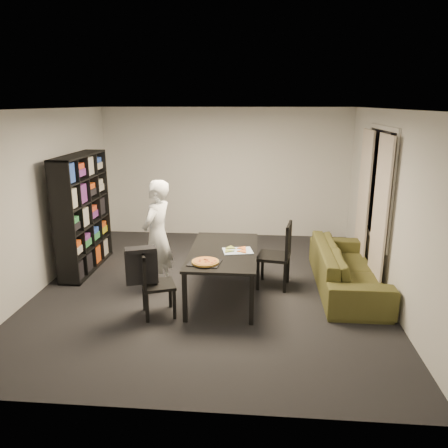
# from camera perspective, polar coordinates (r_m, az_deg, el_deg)

# --- Properties ---
(room) EXTENTS (5.01, 5.51, 2.61)m
(room) POSITION_cam_1_polar(r_m,az_deg,el_deg) (6.24, -1.81, 2.76)
(room) COLOR black
(room) RESTS_ON ground
(window_pane) EXTENTS (0.02, 1.40, 1.60)m
(window_pane) POSITION_cam_1_polar(r_m,az_deg,el_deg) (6.98, 19.58, 4.92)
(window_pane) COLOR black
(window_pane) RESTS_ON room
(window_frame) EXTENTS (0.03, 1.52, 1.72)m
(window_frame) POSITION_cam_1_polar(r_m,az_deg,el_deg) (6.98, 19.54, 4.92)
(window_frame) COLOR white
(window_frame) RESTS_ON room
(curtain_left) EXTENTS (0.03, 0.70, 2.25)m
(curtain_left) POSITION_cam_1_polar(r_m,az_deg,el_deg) (6.54, 19.69, 1.08)
(curtain_left) COLOR beige
(curtain_left) RESTS_ON room
(curtain_right) EXTENTS (0.03, 0.70, 2.25)m
(curtain_right) POSITION_cam_1_polar(r_m,az_deg,el_deg) (7.52, 17.75, 3.07)
(curtain_right) COLOR beige
(curtain_right) RESTS_ON room
(bookshelf) EXTENTS (0.35, 1.50, 1.90)m
(bookshelf) POSITION_cam_1_polar(r_m,az_deg,el_deg) (7.44, -17.95, 1.34)
(bookshelf) COLOR black
(bookshelf) RESTS_ON room
(dining_table) EXTENTS (0.93, 1.67, 0.70)m
(dining_table) POSITION_cam_1_polar(r_m,az_deg,el_deg) (6.11, -0.08, -4.00)
(dining_table) COLOR black
(dining_table) RESTS_ON room
(chair_left) EXTENTS (0.52, 0.52, 0.87)m
(chair_left) POSITION_cam_1_polar(r_m,az_deg,el_deg) (5.70, -9.43, -7.20)
(chair_left) COLOR black
(chair_left) RESTS_ON room
(chair_right) EXTENTS (0.53, 0.53, 0.99)m
(chair_right) POSITION_cam_1_polar(r_m,az_deg,el_deg) (6.51, 7.37, -3.51)
(chair_right) COLOR black
(chair_right) RESTS_ON room
(draped_jacket) EXTENTS (0.42, 0.29, 0.48)m
(draped_jacket) POSITION_cam_1_polar(r_m,az_deg,el_deg) (5.61, -10.74, -5.20)
(draped_jacket) COLOR black
(draped_jacket) RESTS_ON chair_left
(person) EXTENTS (0.55, 0.68, 1.64)m
(person) POSITION_cam_1_polar(r_m,az_deg,el_deg) (6.40, -8.70, -1.54)
(person) COLOR white
(person) RESTS_ON room
(baking_tray) EXTENTS (0.44, 0.37, 0.01)m
(baking_tray) POSITION_cam_1_polar(r_m,az_deg,el_deg) (5.62, -2.55, -5.07)
(baking_tray) COLOR black
(baking_tray) RESTS_ON dining_table
(pepperoni_pizza) EXTENTS (0.35, 0.35, 0.03)m
(pepperoni_pizza) POSITION_cam_1_polar(r_m,az_deg,el_deg) (5.59, -2.45, -4.95)
(pepperoni_pizza) COLOR #A97931
(pepperoni_pizza) RESTS_ON dining_table
(kitchen_towel) EXTENTS (0.45, 0.38, 0.01)m
(kitchen_towel) POSITION_cam_1_polar(r_m,az_deg,el_deg) (6.06, 1.79, -3.52)
(kitchen_towel) COLOR silver
(kitchen_towel) RESTS_ON dining_table
(pizza_slices) EXTENTS (0.42, 0.37, 0.01)m
(pizza_slices) POSITION_cam_1_polar(r_m,az_deg,el_deg) (6.09, 1.57, -3.34)
(pizza_slices) COLOR #BF863B
(pizza_slices) RESTS_ON dining_table
(sofa) EXTENTS (0.87, 2.22, 0.65)m
(sofa) POSITION_cam_1_polar(r_m,az_deg,el_deg) (6.74, 15.80, -5.53)
(sofa) COLOR #3F3D19
(sofa) RESTS_ON room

